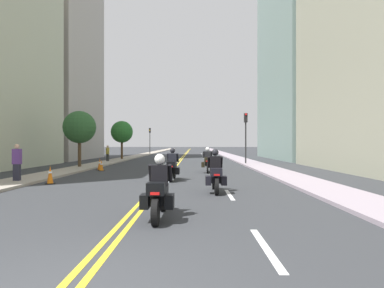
# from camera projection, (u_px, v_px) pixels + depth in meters

# --- Properties ---
(ground_plane) EXTENTS (264.00, 264.00, 0.00)m
(ground_plane) POSITION_uv_depth(u_px,v_px,m) (184.00, 155.00, 51.78)
(ground_plane) COLOR #2E3034
(sidewalk_left) EXTENTS (2.06, 144.00, 0.12)m
(sidewalk_left) POSITION_uv_depth(u_px,v_px,m) (142.00, 155.00, 51.83)
(sidewalk_left) COLOR gray
(sidewalk_left) RESTS_ON ground
(sidewalk_right) EXTENTS (2.06, 144.00, 0.12)m
(sidewalk_right) POSITION_uv_depth(u_px,v_px,m) (227.00, 155.00, 51.73)
(sidewalk_right) COLOR gray
(sidewalk_right) RESTS_ON ground
(centreline_yellow_inner) EXTENTS (0.12, 132.00, 0.01)m
(centreline_yellow_inner) POSITION_uv_depth(u_px,v_px,m) (184.00, 155.00, 51.78)
(centreline_yellow_inner) COLOR yellow
(centreline_yellow_inner) RESTS_ON ground
(centreline_yellow_outer) EXTENTS (0.12, 132.00, 0.01)m
(centreline_yellow_outer) POSITION_uv_depth(u_px,v_px,m) (185.00, 155.00, 51.78)
(centreline_yellow_outer) COLOR yellow
(centreline_yellow_outer) RESTS_ON ground
(lane_dashes_white) EXTENTS (0.14, 56.40, 0.01)m
(lane_dashes_white) POSITION_uv_depth(u_px,v_px,m) (207.00, 162.00, 32.76)
(lane_dashes_white) COLOR silver
(lane_dashes_white) RESTS_ON ground
(building_left_1) EXTENTS (9.28, 12.71, 28.68)m
(building_left_1) POSITION_uv_depth(u_px,v_px,m) (50.00, 37.00, 38.71)
(building_left_1) COLOR #A9A099
(building_left_1) RESTS_ON ground
(building_right_1) EXTENTS (6.74, 17.24, 24.08)m
(building_right_1) POSITION_uv_depth(u_px,v_px,m) (299.00, 58.00, 39.59)
(building_right_1) COLOR gray
(building_right_1) RESTS_ON ground
(motorcycle_0) EXTENTS (0.76, 2.25, 1.57)m
(motorcycle_0) POSITION_uv_depth(u_px,v_px,m) (159.00, 193.00, 7.98)
(motorcycle_0) COLOR black
(motorcycle_0) RESTS_ON ground
(motorcycle_1) EXTENTS (0.76, 2.16, 1.62)m
(motorcycle_1) POSITION_uv_depth(u_px,v_px,m) (215.00, 175.00, 12.29)
(motorcycle_1) COLOR black
(motorcycle_1) RESTS_ON ground
(motorcycle_2) EXTENTS (0.78, 2.25, 1.60)m
(motorcycle_2) POSITION_uv_depth(u_px,v_px,m) (172.00, 167.00, 16.23)
(motorcycle_2) COLOR black
(motorcycle_2) RESTS_ON ground
(motorcycle_3) EXTENTS (0.78, 2.31, 1.60)m
(motorcycle_3) POSITION_uv_depth(u_px,v_px,m) (208.00, 162.00, 20.83)
(motorcycle_3) COLOR black
(motorcycle_3) RESTS_ON ground
(traffic_cone_0) EXTENTS (0.35, 0.35, 0.83)m
(traffic_cone_0) POSITION_uv_depth(u_px,v_px,m) (50.00, 175.00, 14.91)
(traffic_cone_0) COLOR black
(traffic_cone_0) RESTS_ON ground
(traffic_cone_1) EXTENTS (0.36, 0.36, 0.71)m
(traffic_cone_1) POSITION_uv_depth(u_px,v_px,m) (101.00, 166.00, 22.10)
(traffic_cone_1) COLOR black
(traffic_cone_1) RESTS_ON ground
(traffic_cone_2) EXTENTS (0.37, 0.37, 0.80)m
(traffic_cone_2) POSITION_uv_depth(u_px,v_px,m) (100.00, 164.00, 22.82)
(traffic_cone_2) COLOR black
(traffic_cone_2) RESTS_ON ground
(traffic_light_near) EXTENTS (0.28, 0.38, 4.46)m
(traffic_light_near) POSITION_uv_depth(u_px,v_px,m) (246.00, 129.00, 28.65)
(traffic_light_near) COLOR black
(traffic_light_near) RESTS_ON ground
(traffic_light_far) EXTENTS (0.28, 0.38, 4.47)m
(traffic_light_far) POSITION_uv_depth(u_px,v_px,m) (150.00, 136.00, 56.15)
(traffic_light_far) COLOR black
(traffic_light_far) RESTS_ON ground
(pedestrian_0) EXTENTS (0.37, 0.23, 1.81)m
(pedestrian_0) POSITION_uv_depth(u_px,v_px,m) (17.00, 163.00, 15.17)
(pedestrian_0) COLOR #262633
(pedestrian_0) RESTS_ON ground
(pedestrian_2) EXTENTS (0.40, 0.49, 1.66)m
(pedestrian_2) POSITION_uv_depth(u_px,v_px,m) (108.00, 154.00, 32.25)
(pedestrian_2) COLOR #2A2C2C
(pedestrian_2) RESTS_ON ground
(street_tree_0) EXTENTS (2.39, 2.39, 4.24)m
(street_tree_0) POSITION_uv_depth(u_px,v_px,m) (80.00, 127.00, 24.51)
(street_tree_0) COLOR #483522
(street_tree_0) RESTS_ON ground
(street_tree_1) EXTENTS (2.45, 2.45, 4.37)m
(street_tree_1) POSITION_uv_depth(u_px,v_px,m) (122.00, 132.00, 37.16)
(street_tree_1) COLOR #4D3621
(street_tree_1) RESTS_ON ground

